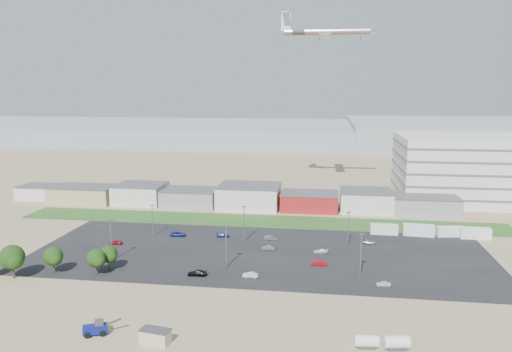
% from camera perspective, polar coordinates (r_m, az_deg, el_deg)
% --- Properties ---
extents(ground, '(700.00, 700.00, 0.00)m').
position_cam_1_polar(ground, '(115.92, -3.36, -11.75)').
color(ground, '#927D5D').
rests_on(ground, ground).
extents(parking_lot, '(120.00, 50.00, 0.01)m').
position_cam_1_polar(parking_lot, '(133.66, 0.50, -8.75)').
color(parking_lot, black).
rests_on(parking_lot, ground).
extents(grass_strip, '(160.00, 16.00, 0.02)m').
position_cam_1_polar(grass_strip, '(164.66, 0.26, -5.14)').
color(grass_strip, '#234D1D').
rests_on(grass_strip, ground).
extents(hills_backdrop, '(700.00, 200.00, 9.00)m').
position_cam_1_polar(hills_backdrop, '(422.63, 10.64, 4.53)').
color(hills_backdrop, gray).
rests_on(hills_backdrop, ground).
extents(building_row, '(170.00, 20.00, 8.00)m').
position_cam_1_polar(building_row, '(184.85, -4.15, -2.23)').
color(building_row, silver).
rests_on(building_row, ground).
extents(parking_garage, '(80.00, 40.00, 25.00)m').
position_cam_1_polar(parking_garage, '(213.90, 26.66, 0.71)').
color(parking_garage, silver).
rests_on(parking_garage, ground).
extents(portable_shed, '(5.53, 3.48, 2.60)m').
position_cam_1_polar(portable_shed, '(90.54, -11.44, -17.54)').
color(portable_shed, '#C5B395').
rests_on(portable_shed, ground).
extents(telehandler, '(6.96, 4.66, 2.76)m').
position_cam_1_polar(telehandler, '(95.84, -17.92, -16.17)').
color(telehandler, navy).
rests_on(telehandler, ground).
extents(storage_tank_nw, '(4.11, 2.29, 2.38)m').
position_cam_1_polar(storage_tank_nw, '(89.69, 12.51, -17.94)').
color(storage_tank_nw, silver).
rests_on(storage_tank_nw, ground).
extents(storage_tank_ne, '(4.50, 2.77, 2.53)m').
position_cam_1_polar(storage_tank_ne, '(90.42, 15.77, -17.80)').
color(storage_tank_ne, silver).
rests_on(storage_tank_ne, ground).
extents(box_trailer_a, '(7.99, 2.63, 2.98)m').
position_cam_1_polar(box_trailer_a, '(154.47, 14.42, -5.91)').
color(box_trailer_a, silver).
rests_on(box_trailer_a, ground).
extents(box_trailer_b, '(9.04, 3.74, 3.29)m').
position_cam_1_polar(box_trailer_b, '(155.73, 18.10, -5.90)').
color(box_trailer_b, silver).
rests_on(box_trailer_b, ground).
extents(box_trailer_c, '(8.07, 3.79, 2.91)m').
position_cam_1_polar(box_trailer_c, '(158.11, 21.27, -5.93)').
color(box_trailer_c, silver).
rests_on(box_trailer_c, ground).
extents(box_trailer_d, '(8.50, 2.68, 3.19)m').
position_cam_1_polar(box_trailer_d, '(158.57, 23.76, -6.00)').
color(box_trailer_d, silver).
rests_on(box_trailer_d, ground).
extents(tree_left, '(5.93, 5.93, 8.89)m').
position_cam_1_polar(tree_left, '(127.76, -26.08, -8.58)').
color(tree_left, black).
rests_on(tree_left, ground).
extents(tree_mid, '(4.80, 4.80, 7.21)m').
position_cam_1_polar(tree_mid, '(127.82, -22.15, -8.69)').
color(tree_mid, black).
rests_on(tree_mid, ground).
extents(tree_right, '(4.67, 4.67, 7.01)m').
position_cam_1_polar(tree_right, '(123.36, -17.80, -9.14)').
color(tree_right, black).
rests_on(tree_right, ground).
extents(tree_near, '(4.50, 4.50, 6.76)m').
position_cam_1_polar(tree_near, '(125.85, -16.50, -8.75)').
color(tree_near, black).
rests_on(tree_near, ground).
extents(lightpole_front_l, '(1.24, 0.52, 10.56)m').
position_cam_1_polar(lightpole_front_l, '(131.14, -16.23, -7.10)').
color(lightpole_front_l, slate).
rests_on(lightpole_front_l, ground).
extents(lightpole_front_m, '(1.24, 0.52, 10.56)m').
position_cam_1_polar(lightpole_front_m, '(121.48, -3.45, -8.08)').
color(lightpole_front_m, slate).
rests_on(lightpole_front_m, ground).
extents(lightpole_front_r, '(1.21, 0.50, 10.30)m').
position_cam_1_polar(lightpole_front_r, '(118.34, 11.90, -8.84)').
color(lightpole_front_r, slate).
rests_on(lightpole_front_r, ground).
extents(lightpole_back_l, '(1.11, 0.46, 9.41)m').
position_cam_1_polar(lightpole_back_l, '(149.56, -11.75, -5.05)').
color(lightpole_back_l, slate).
rests_on(lightpole_back_l, ground).
extents(lightpole_back_m, '(1.22, 0.51, 10.36)m').
position_cam_1_polar(lightpole_back_m, '(141.10, -1.35, -5.54)').
color(lightpole_back_m, slate).
rests_on(lightpole_back_m, ground).
extents(lightpole_back_r, '(1.14, 0.48, 9.73)m').
position_cam_1_polar(lightpole_back_r, '(139.71, 10.48, -6.00)').
color(lightpole_back_r, slate).
rests_on(lightpole_back_r, ground).
extents(airliner, '(42.17, 29.16, 12.31)m').
position_cam_1_polar(airliner, '(209.87, 8.13, 15.95)').
color(airliner, silver).
extents(parked_car_1, '(3.98, 1.40, 1.31)m').
position_cam_1_polar(parked_car_1, '(125.24, 7.20, -9.82)').
color(parked_car_1, maroon).
rests_on(parked_car_1, ground).
extents(parked_car_2, '(3.29, 1.44, 1.10)m').
position_cam_1_polar(parked_car_2, '(115.59, 14.34, -11.83)').
color(parked_car_2, silver).
rests_on(parked_car_2, ground).
extents(parked_car_3, '(4.55, 1.99, 1.30)m').
position_cam_1_polar(parked_car_3, '(118.66, -6.74, -10.95)').
color(parked_car_3, black).
rests_on(parked_car_3, ground).
extents(parked_car_5, '(3.55, 1.56, 1.19)m').
position_cam_1_polar(parked_car_5, '(145.71, -15.72, -7.30)').
color(parked_car_5, maroon).
rests_on(parked_car_5, ground).
extents(parked_car_6, '(3.85, 1.66, 1.11)m').
position_cam_1_polar(parked_car_6, '(147.33, -3.79, -6.76)').
color(parked_car_6, navy).
rests_on(parked_car_6, ground).
extents(parked_car_7, '(3.68, 1.43, 1.19)m').
position_cam_1_polar(parked_car_7, '(135.63, 1.42, -8.21)').
color(parked_car_7, '#595B5E').
rests_on(parked_car_7, ground).
extents(parked_car_8, '(3.43, 1.66, 1.13)m').
position_cam_1_polar(parked_car_8, '(144.08, 12.83, -7.38)').
color(parked_car_8, '#A5A5AA').
rests_on(parked_car_8, ground).
extents(parked_car_9, '(4.90, 2.64, 1.31)m').
position_cam_1_polar(parked_car_9, '(149.58, -8.91, -6.57)').
color(parked_car_9, navy).
rests_on(parked_car_9, ground).
extents(parked_car_11, '(3.80, 1.45, 1.24)m').
position_cam_1_polar(parked_car_11, '(144.11, 1.68, -7.10)').
color(parked_car_11, '#A5A5AA').
rests_on(parked_car_11, ground).
extents(parked_car_12, '(3.83, 1.72, 1.09)m').
position_cam_1_polar(parked_car_12, '(134.24, 7.41, -8.51)').
color(parked_car_12, silver).
rests_on(parked_car_12, ground).
extents(parked_car_13, '(3.66, 1.32, 1.20)m').
position_cam_1_polar(parked_car_13, '(116.92, -0.65, -11.23)').
color(parked_car_13, silver).
rests_on(parked_car_13, ground).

